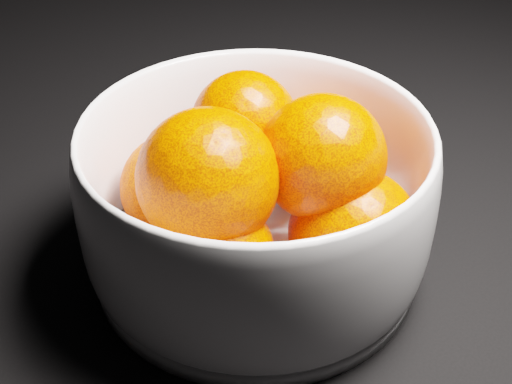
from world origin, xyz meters
TOP-DOWN VIEW (x-y plane):
  - bowl at (-0.25, 0.25)m, footprint 0.24×0.24m
  - orange_pile at (-0.25, 0.24)m, footprint 0.19×0.20m

SIDE VIEW (x-z plane):
  - bowl at x=-0.25m, z-range 0.00..0.12m
  - orange_pile at x=-0.25m, z-range 0.01..0.14m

